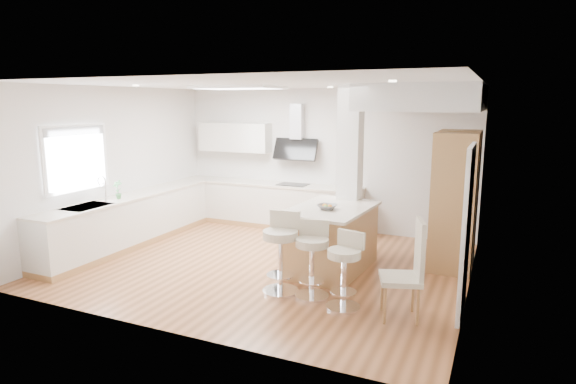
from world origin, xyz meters
The scene contains 18 objects.
ground centered at (0.00, 0.00, 0.00)m, with size 6.00×6.00×0.00m, color #AA6A3F.
ceiling centered at (0.00, 0.00, 0.00)m, with size 6.00×5.00×0.02m, color silver.
wall_back centered at (0.00, 2.50, 1.40)m, with size 6.00×0.04×2.80m, color silver.
wall_left centered at (-3.00, 0.00, 1.40)m, with size 0.04×5.00×2.80m, color silver.
wall_right centered at (3.00, 0.00, 1.40)m, with size 0.04×5.00×2.80m, color silver.
skylight centered at (-0.79, 0.60, 2.77)m, with size 4.10×2.10×0.06m.
window_left centered at (-2.96, -0.90, 1.69)m, with size 0.06×1.28×1.07m.
doorway_right centered at (2.97, -0.60, 1.00)m, with size 0.05×1.00×2.10m.
counter_left centered at (-2.70, 0.23, 0.46)m, with size 0.63×4.50×1.35m.
counter_back centered at (-0.91, 2.22, 0.70)m, with size 3.62×0.63×2.50m.
pillar centered at (1.05, 0.95, 1.40)m, with size 0.35×0.35×2.80m.
soffit centered at (2.10, 1.40, 2.60)m, with size 1.78×2.20×0.40m.
oven_column centered at (2.68, 1.23, 1.05)m, with size 0.63×1.21×2.10m.
peninsula centered at (1.01, 0.19, 0.50)m, with size 1.18×1.68×1.06m.
bar_stool_a centered at (0.69, -0.93, 0.62)m, with size 0.53×0.53×1.09m.
bar_stool_b centered at (1.12, -0.90, 0.57)m, with size 0.54×0.54×1.01m.
bar_stool_c centered at (1.62, -1.07, 0.54)m, with size 0.53×0.53×0.96m.
dining_chair centered at (2.41, -1.05, 0.64)m, with size 0.59×0.59×1.20m.
Camera 1 is at (3.29, -6.52, 2.54)m, focal length 30.00 mm.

